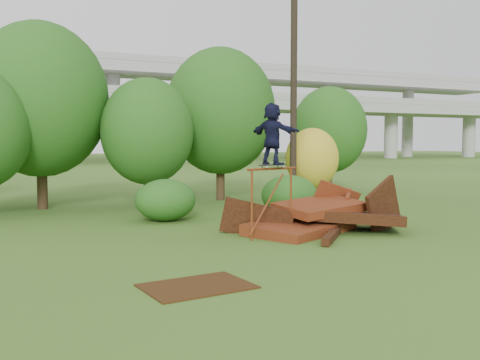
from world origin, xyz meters
name	(u,v)px	position (x,y,z in m)	size (l,w,h in m)	color
ground	(305,250)	(0.00, 0.00, 0.00)	(240.00, 240.00, 0.00)	#2D5116
scrap_pile	(323,218)	(1.95, 2.16, 0.40)	(5.69, 3.74, 1.98)	#41130B
grind_rail	(272,191)	(0.09, 1.84, 1.28)	(1.74, 0.56, 1.92)	maroon
skateboard	(272,165)	(0.09, 1.84, 1.99)	(0.87, 0.45, 0.09)	black
skater	(272,134)	(0.09, 1.84, 2.84)	(1.54, 0.49, 1.66)	black
flat_plate	(197,286)	(-3.52, -2.02, 0.01)	(1.89, 1.35, 0.03)	#361E0B
tree_1	(40,100)	(-5.06, 11.24, 4.26)	(5.22, 5.22, 7.27)	black
tree_2	(147,131)	(-1.25, 9.70, 3.04)	(3.65, 3.65, 5.14)	black
tree_3	(220,111)	(2.55, 11.34, 4.01)	(4.94, 4.94, 6.85)	black
tree_4	(312,159)	(6.04, 9.18, 1.89)	(2.36, 2.36, 3.26)	black
tree_5	(329,130)	(9.29, 12.62, 3.26)	(3.94, 3.94, 5.54)	black
shrub_left	(165,200)	(-1.63, 6.10, 0.70)	(2.02, 1.87, 1.40)	#1C4312
shrub_right	(289,195)	(2.79, 5.56, 0.72)	(2.04, 1.87, 1.45)	#1C4312
utility_pole	(294,71)	(4.81, 8.73, 5.60)	(1.40, 0.28, 11.05)	black
freeway_overpass	(48,83)	(0.00, 62.92, 10.32)	(160.00, 15.00, 13.70)	gray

